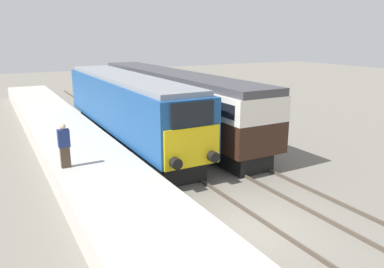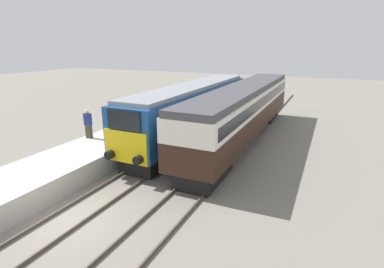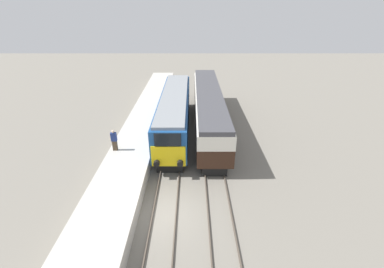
% 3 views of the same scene
% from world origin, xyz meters
% --- Properties ---
extents(ground_plane, '(120.00, 120.00, 0.00)m').
position_xyz_m(ground_plane, '(0.00, 0.00, 0.00)').
color(ground_plane, slate).
extents(platform_left, '(3.50, 50.00, 1.05)m').
position_xyz_m(platform_left, '(-3.30, 8.00, 0.52)').
color(platform_left, '#B7B2A8').
rests_on(platform_left, ground_plane).
extents(rails_near_track, '(1.51, 60.00, 0.14)m').
position_xyz_m(rails_near_track, '(0.00, 5.00, 0.07)').
color(rails_near_track, '#4C4238').
rests_on(rails_near_track, ground_plane).
extents(rails_far_track, '(1.50, 60.00, 0.14)m').
position_xyz_m(rails_far_track, '(3.40, 5.00, 0.07)').
color(rails_far_track, '#4C4238').
rests_on(rails_far_track, ground_plane).
extents(locomotive, '(2.70, 16.11, 3.95)m').
position_xyz_m(locomotive, '(0.00, 11.68, 2.23)').
color(locomotive, black).
rests_on(locomotive, ground_plane).
extents(passenger_carriage, '(2.75, 18.74, 3.91)m').
position_xyz_m(passenger_carriage, '(3.40, 12.88, 2.38)').
color(passenger_carriage, black).
rests_on(passenger_carriage, ground_plane).
extents(person_on_platform, '(0.44, 0.26, 1.79)m').
position_xyz_m(person_on_platform, '(-4.50, 6.09, 1.94)').
color(person_on_platform, '#473828').
rests_on(person_on_platform, platform_left).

